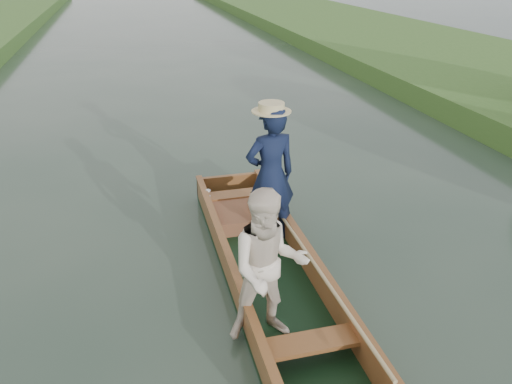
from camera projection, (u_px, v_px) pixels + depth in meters
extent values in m
plane|color=#283D30|center=(267.00, 277.00, 6.51)|extent=(120.00, 120.00, 0.00)
cube|color=black|center=(267.00, 274.00, 6.50)|extent=(1.10, 5.00, 0.08)
cube|color=brown|center=(229.00, 267.00, 6.30)|extent=(0.08, 5.00, 0.32)
cube|color=brown|center=(305.00, 256.00, 6.53)|extent=(0.08, 5.00, 0.32)
cube|color=brown|center=(229.00, 184.00, 8.56)|extent=(1.10, 0.08, 0.32)
cube|color=brown|center=(228.00, 255.00, 6.22)|extent=(0.10, 5.00, 0.04)
cube|color=brown|center=(306.00, 244.00, 6.45)|extent=(0.10, 5.00, 0.04)
cube|color=brown|center=(236.00, 195.00, 8.04)|extent=(0.94, 0.30, 0.05)
cube|color=brown|center=(311.00, 342.00, 4.99)|extent=(0.94, 0.30, 0.05)
imported|color=#101832|center=(270.00, 176.00, 6.83)|extent=(0.77, 0.56, 1.97)
cylinder|color=beige|center=(271.00, 109.00, 6.42)|extent=(0.52, 0.52, 0.12)
imported|color=#F2E1CD|center=(269.00, 267.00, 5.06)|extent=(0.89, 0.72, 1.72)
cube|color=brown|center=(236.00, 215.00, 7.65)|extent=(0.85, 0.90, 0.22)
sphere|color=tan|center=(255.00, 203.00, 7.53)|extent=(0.19, 0.19, 0.19)
sphere|color=tan|center=(255.00, 195.00, 7.46)|extent=(0.14, 0.14, 0.14)
sphere|color=tan|center=(251.00, 192.00, 7.42)|extent=(0.05, 0.05, 0.05)
sphere|color=tan|center=(258.00, 191.00, 7.44)|extent=(0.05, 0.05, 0.05)
sphere|color=tan|center=(256.00, 198.00, 7.42)|extent=(0.06, 0.06, 0.06)
sphere|color=tan|center=(250.00, 203.00, 7.48)|extent=(0.07, 0.07, 0.07)
sphere|color=tan|center=(261.00, 202.00, 7.52)|extent=(0.07, 0.07, 0.07)
sphere|color=tan|center=(252.00, 209.00, 7.53)|extent=(0.08, 0.08, 0.08)
sphere|color=tan|center=(258.00, 209.00, 7.55)|extent=(0.08, 0.08, 0.08)
cylinder|color=silver|center=(208.00, 196.00, 7.93)|extent=(0.07, 0.07, 0.01)
cylinder|color=silver|center=(208.00, 194.00, 7.91)|extent=(0.01, 0.01, 0.08)
ellipsoid|color=silver|center=(208.00, 191.00, 7.89)|extent=(0.09, 0.09, 0.05)
cylinder|color=tan|center=(305.00, 251.00, 6.23)|extent=(0.04, 4.53, 0.20)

